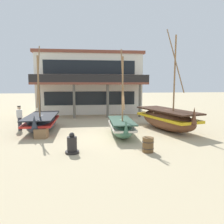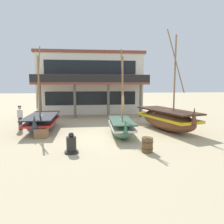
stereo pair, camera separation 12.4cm
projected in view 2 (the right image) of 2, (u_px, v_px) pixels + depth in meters
name	position (u px, v px, depth m)	size (l,w,h in m)	color
ground_plane	(114.00, 138.00, 12.84)	(120.00, 120.00, 0.00)	tan
fishing_boat_near_left	(121.00, 127.00, 13.16)	(1.43, 3.75, 5.20)	#427056
fishing_boat_centre_large	(167.00, 119.00, 14.76)	(3.12, 5.50, 6.76)	brown
fishing_boat_far_right	(42.00, 122.00, 14.66)	(1.83, 4.73, 5.63)	#2D333D
fisherman_by_hull	(20.00, 118.00, 14.78)	(0.40, 0.30, 1.68)	#33333D
capstan_winch	(71.00, 145.00, 9.95)	(0.64, 0.64, 0.97)	black
wooden_barrel	(147.00, 145.00, 10.08)	(0.56, 0.56, 0.70)	brown
cargo_crate	(41.00, 133.00, 12.75)	(0.69, 0.69, 0.58)	olive
harbor_building_main	(90.00, 83.00, 24.59)	(11.25, 8.44, 6.48)	silver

